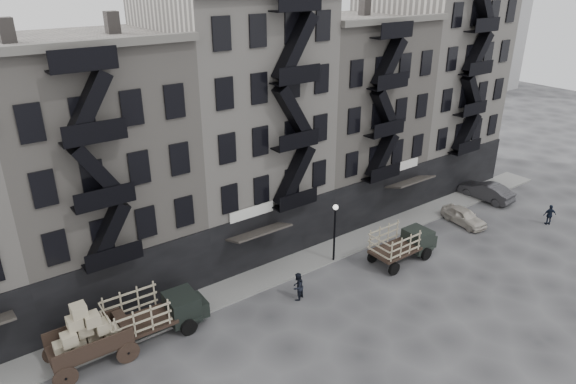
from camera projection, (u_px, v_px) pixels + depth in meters
ground at (324, 295)px, 31.46m from camera, size 140.00×140.00×0.00m
sidewalk at (288, 267)px, 34.20m from camera, size 55.00×2.50×0.15m
building_midwest at (91, 169)px, 30.27m from camera, size 10.00×11.35×16.20m
building_center at (236, 124)px, 35.31m from camera, size 10.00×11.35×18.20m
building_mideast at (343, 116)px, 41.14m from camera, size 10.00×11.35×16.20m
building_east at (427, 82)px, 45.98m from camera, size 10.00×11.35×19.20m
lamp_post at (335, 225)px, 33.90m from camera, size 0.36×0.36×4.28m
wagon at (85, 331)px, 25.19m from camera, size 4.25×2.34×3.56m
stake_truck_west at (154, 311)px, 27.43m from camera, size 5.46×2.40×2.70m
stake_truck_east at (403, 241)px, 34.62m from camera, size 5.14×2.16×2.57m
car_east at (464, 216)px, 39.94m from camera, size 1.98×3.95×1.29m
car_far at (486, 191)px, 44.13m from camera, size 1.84×4.73×1.53m
pedestrian_mid at (298, 287)px, 30.68m from camera, size 1.07×0.98×1.79m
policeman at (550, 215)px, 39.76m from camera, size 1.03×0.87×1.66m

